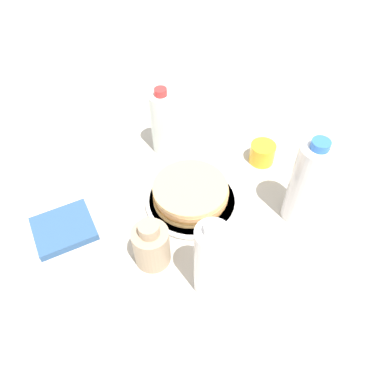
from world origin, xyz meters
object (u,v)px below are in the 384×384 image
Objects in this scene: water_bottle_mid at (211,260)px; water_bottle_near at (307,183)px; plate at (192,200)px; pancake_stack at (191,193)px; cream_jug at (151,245)px; juice_glass at (262,153)px; water_bottle_far at (163,123)px.

water_bottle_near is at bearing 47.36° from water_bottle_mid.
plate is 1.25× the size of pancake_stack.
plate is 1.10× the size of water_bottle_mid.
water_bottle_near reaches higher than cream_jug.
pancake_stack is 0.25m from juice_glass.
juice_glass reaches higher than plate.
water_bottle_far reaches higher than juice_glass.
water_bottle_mid is at bearing -73.92° from plate.
juice_glass is at bearing 54.96° from cream_jug.
water_bottle_far is at bearing 118.22° from plate.
water_bottle_mid is 1.08× the size of water_bottle_far.
water_bottle_far reaches higher than pancake_stack.
juice_glass is 0.29× the size of water_bottle_near.
water_bottle_mid is at bearing -20.58° from cream_jug.
cream_jug is 0.38m from water_bottle_near.
water_bottle_mid reaches higher than plate.
water_bottle_mid is at bearing -72.98° from pancake_stack.
water_bottle_near reaches higher than plate.
cream_jug is 0.64× the size of water_bottle_far.
pancake_stack is at bearing 179.25° from water_bottle_near.
pancake_stack is 2.74× the size of juice_glass.
cream_jug is at bearing -125.04° from juice_glass.
water_bottle_far reaches higher than cream_jug.
cream_jug is at bearing -110.82° from pancake_stack.
water_bottle_far is (-0.28, 0.02, 0.06)m from juice_glass.
juice_glass is 0.32× the size of water_bottle_mid.
water_bottle_far is (-0.10, 0.19, 0.05)m from pancake_stack.
plate is 0.99× the size of water_bottle_near.
water_bottle_near is at bearing -28.40° from water_bottle_far.
water_bottle_far is (-0.37, 0.20, -0.02)m from water_bottle_near.
plate is 0.28m from water_bottle_near.
water_bottle_near reaches higher than pancake_stack.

